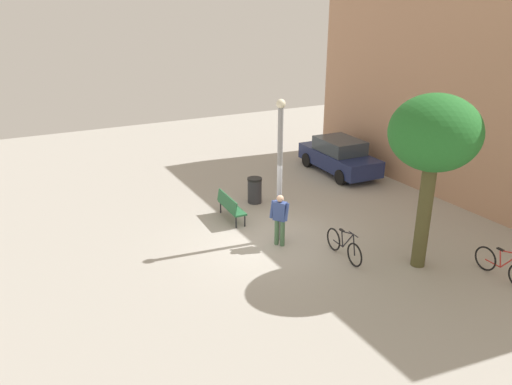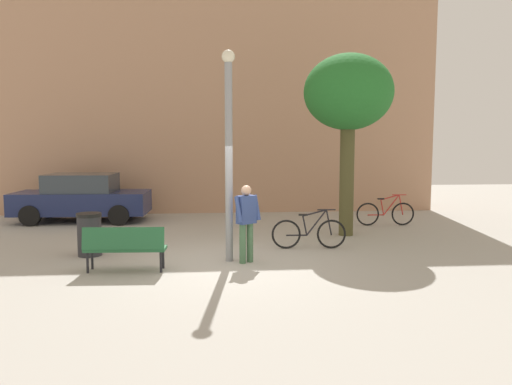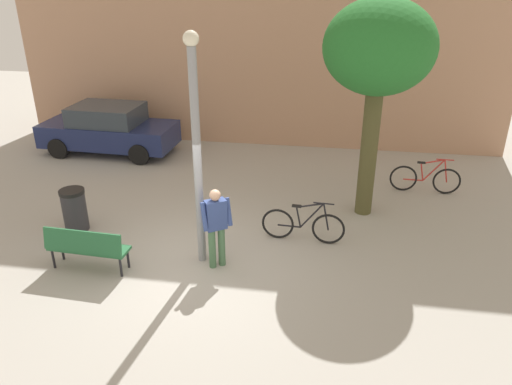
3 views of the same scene
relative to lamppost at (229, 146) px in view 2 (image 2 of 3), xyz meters
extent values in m
plane|color=#A8A399|center=(-0.08, -0.26, -2.49)|extent=(36.00, 36.00, 0.00)
cube|color=tan|center=(-0.08, 8.32, 1.88)|extent=(15.84, 2.00, 8.73)
cylinder|color=gray|center=(0.00, 0.00, -0.37)|extent=(0.16, 0.16, 4.24)
sphere|color=#F2EACC|center=(0.00, 0.00, 1.87)|extent=(0.28, 0.28, 0.28)
cylinder|color=#47704C|center=(0.44, -0.12, -2.06)|extent=(0.14, 0.14, 0.85)
cylinder|color=#47704C|center=(0.28, -0.23, -2.06)|extent=(0.14, 0.14, 0.85)
cube|color=#334784|center=(0.36, -0.18, -1.34)|extent=(0.45, 0.41, 0.60)
sphere|color=tan|center=(0.36, -0.18, -0.93)|extent=(0.22, 0.22, 0.22)
cylinder|color=#334784|center=(0.59, -0.08, -1.31)|extent=(0.20, 0.24, 0.55)
cylinder|color=#334784|center=(0.18, -0.36, -1.31)|extent=(0.20, 0.24, 0.55)
cube|color=#236038|center=(-2.10, -0.65, -2.04)|extent=(1.62, 0.52, 0.06)
cube|color=#236038|center=(-2.11, -0.83, -1.79)|extent=(1.60, 0.20, 0.44)
cylinder|color=black|center=(-2.81, -0.45, -2.28)|extent=(0.05, 0.05, 0.42)
cylinder|color=black|center=(-1.37, -0.52, -2.28)|extent=(0.05, 0.05, 0.42)
cylinder|color=black|center=(-2.83, -0.77, -2.28)|extent=(0.05, 0.05, 0.42)
cylinder|color=black|center=(-1.39, -0.84, -2.28)|extent=(0.05, 0.05, 0.42)
cylinder|color=#4D4A28|center=(3.33, 2.71, -0.95)|extent=(0.39, 0.39, 3.07)
ellipsoid|color=#246D29|center=(3.33, 2.71, 1.43)|extent=(2.41, 2.41, 2.05)
torus|color=black|center=(2.51, 1.05, -2.13)|extent=(0.71, 0.09, 0.71)
torus|color=black|center=(1.41, 1.11, -2.13)|extent=(0.71, 0.09, 0.71)
cylinder|color=black|center=(2.15, 1.07, -1.85)|extent=(0.50, 0.07, 0.64)
cylinder|color=black|center=(2.10, 1.07, -1.61)|extent=(0.58, 0.07, 0.18)
cylinder|color=black|center=(1.86, 1.08, -1.92)|extent=(0.14, 0.04, 0.48)
cylinder|color=black|center=(1.66, 1.10, -2.16)|extent=(0.50, 0.07, 0.04)
cylinder|color=black|center=(2.45, 1.05, -1.85)|extent=(0.17, 0.05, 0.63)
cube|color=black|center=(1.81, 1.09, -1.66)|extent=(0.20, 0.09, 0.04)
cylinder|color=black|center=(2.38, 1.05, -1.54)|extent=(0.44, 0.06, 0.03)
torus|color=black|center=(5.51, 4.14, -2.13)|extent=(0.71, 0.07, 0.71)
torus|color=black|center=(4.41, 4.17, -2.13)|extent=(0.71, 0.07, 0.71)
cylinder|color=red|center=(5.14, 4.15, -1.85)|extent=(0.50, 0.05, 0.64)
cylinder|color=red|center=(5.09, 4.15, -1.61)|extent=(0.58, 0.05, 0.18)
cylinder|color=red|center=(4.86, 4.16, -1.92)|extent=(0.14, 0.04, 0.48)
cylinder|color=red|center=(4.66, 4.16, -2.16)|extent=(0.50, 0.05, 0.04)
cylinder|color=red|center=(5.44, 4.14, -1.85)|extent=(0.17, 0.04, 0.63)
cube|color=black|center=(4.81, 4.16, -1.66)|extent=(0.20, 0.09, 0.04)
cylinder|color=red|center=(5.38, 4.14, -1.54)|extent=(0.44, 0.04, 0.03)
cube|color=navy|center=(-4.56, 5.76, -1.87)|extent=(4.27, 1.88, 0.70)
cube|color=#333D47|center=(-4.56, 5.76, -1.24)|extent=(2.16, 1.65, 0.60)
cylinder|color=black|center=(-3.17, 6.50, -2.17)|extent=(0.65, 0.25, 0.64)
cylinder|color=black|center=(-3.24, 4.90, -2.17)|extent=(0.65, 0.25, 0.64)
cylinder|color=black|center=(-5.87, 6.62, -2.17)|extent=(0.65, 0.25, 0.64)
cylinder|color=black|center=(-5.94, 5.02, -2.17)|extent=(0.65, 0.25, 0.64)
cylinder|color=#2D2D33|center=(-3.15, 0.79, -2.04)|extent=(0.53, 0.53, 0.90)
cylinder|color=black|center=(-3.15, 0.79, -1.55)|extent=(0.56, 0.56, 0.08)
camera|label=1|loc=(12.22, -7.28, 4.54)|focal=34.49mm
camera|label=2|loc=(-0.36, -10.69, 0.12)|focal=35.07mm
camera|label=3|loc=(2.45, -8.29, 2.97)|focal=34.44mm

